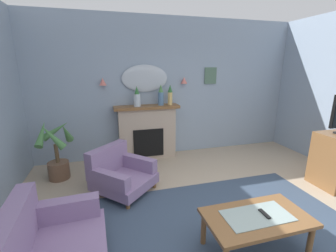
{
  "coord_description": "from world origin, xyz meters",
  "views": [
    {
      "loc": [
        -1.39,
        -1.81,
        1.96
      ],
      "look_at": [
        -0.39,
        1.79,
        0.97
      ],
      "focal_mm": 24.2,
      "sensor_mm": 36.0,
      "label": 1
    }
  ],
  "objects_px": {
    "mantel_vase_left": "(161,96)",
    "tv_remote": "(264,214)",
    "mantel_vase_centre": "(170,95)",
    "wall_sconce_left": "(103,82)",
    "fireplace": "(147,133)",
    "armchair_by_coffee_table": "(120,173)",
    "wall_mirror": "(145,78)",
    "mantel_vase_right": "(137,98)",
    "coffee_table": "(256,220)",
    "potted_plant_tall_palm": "(57,153)",
    "wall_sconce_right": "(184,80)",
    "framed_picture": "(210,76)"
  },
  "relations": [
    {
      "from": "wall_sconce_left",
      "to": "armchair_by_coffee_table",
      "type": "xyz_separation_m",
      "value": [
        0.17,
        -1.32,
        -1.35
      ]
    },
    {
      "from": "mantel_vase_left",
      "to": "armchair_by_coffee_table",
      "type": "bearing_deg",
      "value": -129.31
    },
    {
      "from": "coffee_table",
      "to": "framed_picture",
      "type": "bearing_deg",
      "value": 74.08
    },
    {
      "from": "wall_mirror",
      "to": "wall_sconce_right",
      "type": "height_order",
      "value": "wall_mirror"
    },
    {
      "from": "mantel_vase_left",
      "to": "mantel_vase_centre",
      "type": "relative_size",
      "value": 1.02
    },
    {
      "from": "fireplace",
      "to": "armchair_by_coffee_table",
      "type": "relative_size",
      "value": 1.19
    },
    {
      "from": "mantel_vase_centre",
      "to": "tv_remote",
      "type": "xyz_separation_m",
      "value": [
        0.21,
        -2.88,
        -0.92
      ]
    },
    {
      "from": "mantel_vase_right",
      "to": "wall_mirror",
      "type": "bearing_deg",
      "value": 40.36
    },
    {
      "from": "mantel_vase_left",
      "to": "wall_sconce_right",
      "type": "height_order",
      "value": "wall_sconce_right"
    },
    {
      "from": "wall_sconce_right",
      "to": "armchair_by_coffee_table",
      "type": "bearing_deg",
      "value": -139.27
    },
    {
      "from": "wall_sconce_right",
      "to": "potted_plant_tall_palm",
      "type": "relative_size",
      "value": 0.13
    },
    {
      "from": "wall_sconce_right",
      "to": "potted_plant_tall_palm",
      "type": "height_order",
      "value": "wall_sconce_right"
    },
    {
      "from": "fireplace",
      "to": "potted_plant_tall_palm",
      "type": "height_order",
      "value": "fireplace"
    },
    {
      "from": "mantel_vase_right",
      "to": "tv_remote",
      "type": "bearing_deg",
      "value": -72.4
    },
    {
      "from": "mantel_vase_centre",
      "to": "framed_picture",
      "type": "height_order",
      "value": "framed_picture"
    },
    {
      "from": "wall_sconce_right",
      "to": "tv_remote",
      "type": "distance_m",
      "value": 3.24
    },
    {
      "from": "mantel_vase_right",
      "to": "framed_picture",
      "type": "bearing_deg",
      "value": 6.04
    },
    {
      "from": "fireplace",
      "to": "wall_sconce_right",
      "type": "xyz_separation_m",
      "value": [
        0.85,
        0.09,
        1.09
      ]
    },
    {
      "from": "mantel_vase_right",
      "to": "potted_plant_tall_palm",
      "type": "relative_size",
      "value": 0.38
    },
    {
      "from": "fireplace",
      "to": "tv_remote",
      "type": "distance_m",
      "value": 3.0
    },
    {
      "from": "mantel_vase_left",
      "to": "tv_remote",
      "type": "relative_size",
      "value": 2.71
    },
    {
      "from": "wall_mirror",
      "to": "armchair_by_coffee_table",
      "type": "xyz_separation_m",
      "value": [
        -0.68,
        -1.37,
        -1.4
      ]
    },
    {
      "from": "fireplace",
      "to": "wall_mirror",
      "type": "relative_size",
      "value": 1.42
    },
    {
      "from": "mantel_vase_right",
      "to": "wall_sconce_left",
      "type": "height_order",
      "value": "wall_sconce_left"
    },
    {
      "from": "wall_sconce_right",
      "to": "armchair_by_coffee_table",
      "type": "distance_m",
      "value": 2.43
    },
    {
      "from": "mantel_vase_right",
      "to": "armchair_by_coffee_table",
      "type": "xyz_separation_m",
      "value": [
        -0.48,
        -1.2,
        -1.03
      ]
    },
    {
      "from": "potted_plant_tall_palm",
      "to": "mantel_vase_left",
      "type": "bearing_deg",
      "value": 13.92
    },
    {
      "from": "wall_sconce_left",
      "to": "coffee_table",
      "type": "xyz_separation_m",
      "value": [
        1.48,
        -2.99,
        -1.28
      ]
    },
    {
      "from": "mantel_vase_left",
      "to": "wall_sconce_right",
      "type": "distance_m",
      "value": 0.64
    },
    {
      "from": "wall_sconce_right",
      "to": "tv_remote",
      "type": "height_order",
      "value": "wall_sconce_right"
    },
    {
      "from": "mantel_vase_left",
      "to": "potted_plant_tall_palm",
      "type": "height_order",
      "value": "mantel_vase_left"
    },
    {
      "from": "mantel_vase_centre",
      "to": "wall_sconce_left",
      "type": "height_order",
      "value": "wall_sconce_left"
    },
    {
      "from": "mantel_vase_centre",
      "to": "coffee_table",
      "type": "xyz_separation_m",
      "value": [
        0.13,
        -2.87,
        -0.99
      ]
    },
    {
      "from": "mantel_vase_centre",
      "to": "coffee_table",
      "type": "bearing_deg",
      "value": -87.41
    },
    {
      "from": "mantel_vase_right",
      "to": "wall_mirror",
      "type": "xyz_separation_m",
      "value": [
        0.2,
        0.17,
        0.37
      ]
    },
    {
      "from": "wall_mirror",
      "to": "armchair_by_coffee_table",
      "type": "bearing_deg",
      "value": -116.47
    },
    {
      "from": "mantel_vase_left",
      "to": "armchair_by_coffee_table",
      "type": "distance_m",
      "value": 1.87
    },
    {
      "from": "coffee_table",
      "to": "tv_remote",
      "type": "xyz_separation_m",
      "value": [
        0.08,
        -0.01,
        0.07
      ]
    },
    {
      "from": "tv_remote",
      "to": "potted_plant_tall_palm",
      "type": "relative_size",
      "value": 0.15
    },
    {
      "from": "wall_mirror",
      "to": "coffee_table",
      "type": "bearing_deg",
      "value": -78.29
    },
    {
      "from": "mantel_vase_left",
      "to": "tv_remote",
      "type": "bearing_deg",
      "value": -81.83
    },
    {
      "from": "mantel_vase_right",
      "to": "wall_sconce_left",
      "type": "xyz_separation_m",
      "value": [
        -0.65,
        0.12,
        0.32
      ]
    },
    {
      "from": "fireplace",
      "to": "mantel_vase_left",
      "type": "bearing_deg",
      "value": -5.39
    },
    {
      "from": "fireplace",
      "to": "armchair_by_coffee_table",
      "type": "bearing_deg",
      "value": -119.05
    },
    {
      "from": "coffee_table",
      "to": "potted_plant_tall_palm",
      "type": "xyz_separation_m",
      "value": [
        -2.34,
        2.37,
        0.1
      ]
    },
    {
      "from": "wall_sconce_right",
      "to": "framed_picture",
      "type": "height_order",
      "value": "framed_picture"
    },
    {
      "from": "fireplace",
      "to": "wall_mirror",
      "type": "xyz_separation_m",
      "value": [
        0.0,
        0.14,
        1.14
      ]
    },
    {
      "from": "wall_sconce_left",
      "to": "potted_plant_tall_palm",
      "type": "relative_size",
      "value": 0.13
    },
    {
      "from": "potted_plant_tall_palm",
      "to": "mantel_vase_right",
      "type": "bearing_deg",
      "value": 18.25
    },
    {
      "from": "mantel_vase_right",
      "to": "framed_picture",
      "type": "xyz_separation_m",
      "value": [
        1.7,
        0.18,
        0.41
      ]
    }
  ]
}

